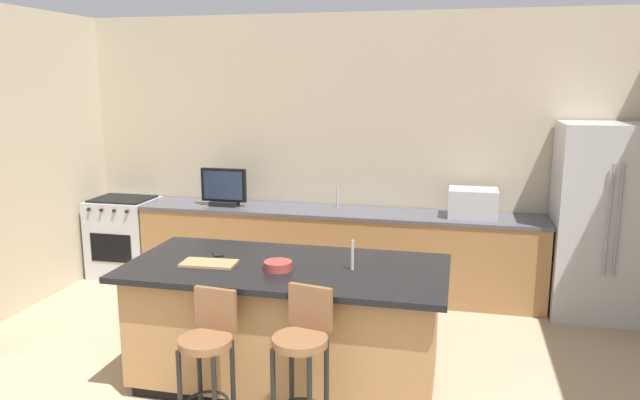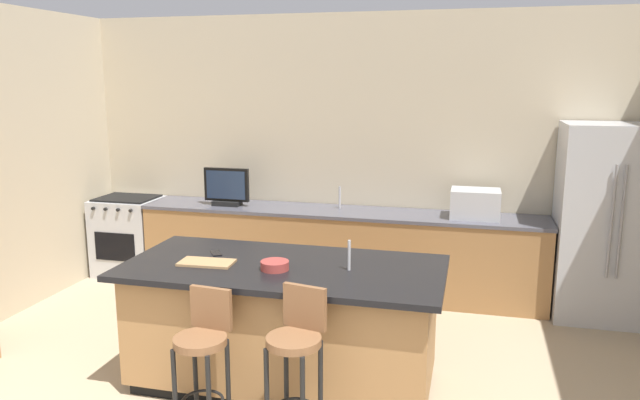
{
  "view_description": "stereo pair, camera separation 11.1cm",
  "coord_description": "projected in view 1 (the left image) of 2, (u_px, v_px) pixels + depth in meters",
  "views": [
    {
      "loc": [
        1.16,
        -1.87,
        2.28
      ],
      "look_at": [
        -0.02,
        3.2,
        1.22
      ],
      "focal_mm": 33.97,
      "sensor_mm": 36.0,
      "label": 1
    },
    {
      "loc": [
        1.26,
        -1.85,
        2.28
      ],
      "look_at": [
        -0.02,
        3.2,
        1.22
      ],
      "focal_mm": 33.97,
      "sensor_mm": 36.0,
      "label": 2
    }
  ],
  "objects": [
    {
      "name": "fruit_bowl",
      "position": [
        278.0,
        266.0,
        4.3
      ],
      "size": [
        0.2,
        0.2,
        0.06
      ],
      "primitive_type": "cylinder",
      "color": "#993833",
      "rests_on": "kitchen_island"
    },
    {
      "name": "range_oven",
      "position": [
        125.0,
        237.0,
        7.06
      ],
      "size": [
        0.71,
        0.63,
        0.92
      ],
      "color": "#B7BABF",
      "rests_on": "ground_plane"
    },
    {
      "name": "cutting_board",
      "position": [
        209.0,
        263.0,
        4.43
      ],
      "size": [
        0.41,
        0.23,
        0.02
      ],
      "primitive_type": "cube",
      "rotation": [
        0.0,
        0.0,
        0.06
      ],
      "color": "#A87F51",
      "rests_on": "kitchen_island"
    },
    {
      "name": "kitchen_island",
      "position": [
        287.0,
        324.0,
        4.51
      ],
      "size": [
        2.34,
        1.12,
        0.94
      ],
      "color": "black",
      "rests_on": "ground_plane"
    },
    {
      "name": "wall_back",
      "position": [
        352.0,
        152.0,
        6.64
      ],
      "size": [
        6.56,
        0.12,
        2.95
      ],
      "primitive_type": "cube",
      "color": "beige",
      "rests_on": "ground_plane"
    },
    {
      "name": "bar_stool_right",
      "position": [
        302.0,
        354.0,
        3.71
      ],
      "size": [
        0.34,
        0.36,
        1.02
      ],
      "rotation": [
        0.0,
        0.0,
        -0.2
      ],
      "color": "brown",
      "rests_on": "ground_plane"
    },
    {
      "name": "tv_monitor",
      "position": [
        224.0,
        189.0,
        6.6
      ],
      "size": [
        0.51,
        0.16,
        0.41
      ],
      "color": "black",
      "rests_on": "counter_back"
    },
    {
      "name": "cell_phone",
      "position": [
        218.0,
        254.0,
        4.69
      ],
      "size": [
        0.14,
        0.16,
        0.01
      ],
      "primitive_type": "cube",
      "rotation": [
        0.0,
        0.0,
        0.59
      ],
      "color": "black",
      "rests_on": "kitchen_island"
    },
    {
      "name": "refrigerator",
      "position": [
        603.0,
        221.0,
        5.77
      ],
      "size": [
        0.9,
        0.75,
        1.87
      ],
      "color": "#B7BABF",
      "rests_on": "ground_plane"
    },
    {
      "name": "sink_faucet_island",
      "position": [
        352.0,
        255.0,
        4.28
      ],
      "size": [
        0.02,
        0.02,
        0.22
      ],
      "primitive_type": "cylinder",
      "color": "#B2B2B7",
      "rests_on": "kitchen_island"
    },
    {
      "name": "counter_back",
      "position": [
        336.0,
        251.0,
        6.5
      ],
      "size": [
        4.31,
        0.62,
        0.9
      ],
      "color": "#9E7042",
      "rests_on": "ground_plane"
    },
    {
      "name": "sink_faucet_back",
      "position": [
        337.0,
        197.0,
        6.48
      ],
      "size": [
        0.02,
        0.02,
        0.24
      ],
      "primitive_type": "cylinder",
      "color": "#B2B2B7",
      "rests_on": "counter_back"
    },
    {
      "name": "bar_stool_left",
      "position": [
        208.0,
        351.0,
        3.85
      ],
      "size": [
        0.34,
        0.35,
        0.95
      ],
      "rotation": [
        0.0,
        0.0,
        -0.1
      ],
      "color": "brown",
      "rests_on": "ground_plane"
    },
    {
      "name": "microwave",
      "position": [
        473.0,
        203.0,
        6.07
      ],
      "size": [
        0.48,
        0.36,
        0.29
      ],
      "primitive_type": "cube",
      "color": "#B7BABF",
      "rests_on": "counter_back"
    }
  ]
}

